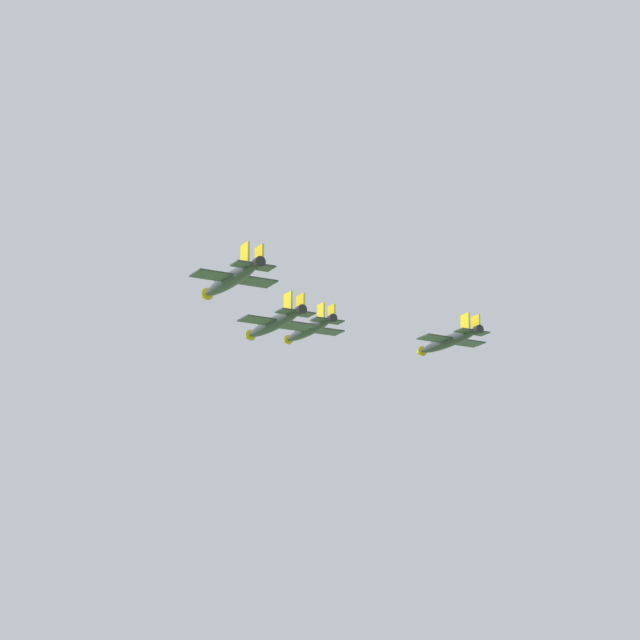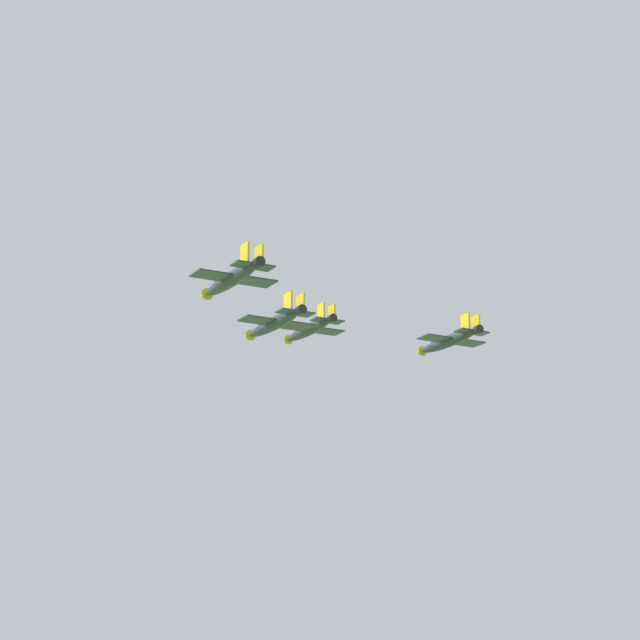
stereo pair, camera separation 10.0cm
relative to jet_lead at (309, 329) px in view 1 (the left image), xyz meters
The scene contains 4 objects.
jet_lead is the anchor object (origin of this frame).
jet_left_wingman 24.88m from the jet_lead, 84.99° to the left, with size 13.64×16.86×4.05m.
jet_right_wingman 24.67m from the jet_lead, 165.72° to the left, with size 13.11×16.10×3.88m.
jet_left_outer 48.93m from the jet_lead, 84.99° to the left, with size 13.44×16.99×4.06m.
Camera 1 is at (-14.27, 245.60, 45.28)m, focal length 81.11 mm.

